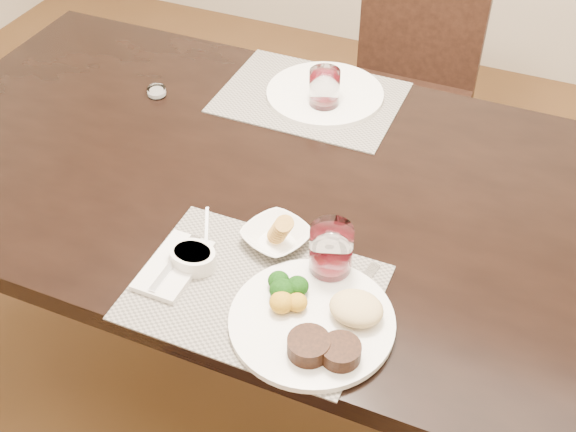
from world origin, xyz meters
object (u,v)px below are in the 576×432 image
at_px(chair_far, 408,78).
at_px(far_plate, 325,94).
at_px(wine_glass_near, 331,254).
at_px(dinner_plate, 319,321).
at_px(steak_knife, 341,322).
at_px(cracker_bowl, 276,236).

bearing_deg(chair_far, far_plate, -98.64).
xyz_separation_m(chair_far, wine_glass_near, (0.15, -1.17, 0.30)).
bearing_deg(dinner_plate, wine_glass_near, 119.19).
relative_size(chair_far, steak_knife, 3.51).
bearing_deg(steak_knife, wine_glass_near, 129.46).
distance_m(chair_far, steak_knife, 1.33).
height_order(chair_far, wine_glass_near, chair_far).
bearing_deg(far_plate, wine_glass_near, -68.31).
relative_size(steak_knife, cracker_bowl, 1.54).
xyz_separation_m(chair_far, dinner_plate, (0.17, -1.31, 0.27)).
distance_m(steak_knife, cracker_bowl, 0.25).
bearing_deg(cracker_bowl, chair_far, 90.77).
bearing_deg(steak_knife, far_plate, 122.94).
height_order(dinner_plate, far_plate, dinner_plate).
relative_size(cracker_bowl, wine_glass_near, 1.45).
bearing_deg(dinner_plate, chair_far, 114.75).
xyz_separation_m(cracker_bowl, far_plate, (-0.10, 0.55, -0.01)).
relative_size(dinner_plate, wine_glass_near, 2.65).
xyz_separation_m(dinner_plate, far_plate, (-0.26, 0.72, -0.01)).
bearing_deg(wine_glass_near, chair_far, 97.09).
distance_m(steak_knife, wine_glass_near, 0.14).
xyz_separation_m(chair_far, far_plate, (-0.09, -0.58, 0.26)).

